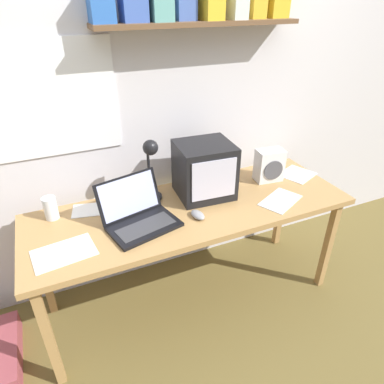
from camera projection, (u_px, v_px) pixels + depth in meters
ground_plane at (192, 296)px, 2.36m from camera, size 12.00×12.00×0.00m
back_wall at (163, 88)px, 2.04m from camera, size 5.60×0.24×2.60m
corner_desk at (192, 215)px, 2.02m from camera, size 1.89×0.64×0.73m
crt_monitor at (204, 170)px, 2.04m from camera, size 0.34×0.32×0.33m
laptop at (137, 213)px, 1.83m from camera, size 0.42×0.38×0.24m
desk_lamp at (150, 164)px, 1.93m from camera, size 0.14×0.16×0.39m
juice_glass at (51, 209)px, 1.87m from camera, size 0.07×0.07×0.13m
space_heater at (269, 165)px, 2.23m from camera, size 0.19×0.13×0.21m
computer_mouse at (198, 215)px, 1.89m from camera, size 0.07×0.11×0.03m
loose_paper_near_laptop at (64, 253)px, 1.64m from camera, size 0.31×0.23×0.00m
open_notebook at (280, 200)px, 2.05m from camera, size 0.31×0.26×0.00m
printed_handout at (297, 174)px, 2.35m from camera, size 0.28×0.27×0.00m
loose_paper_near_monitor at (89, 210)px, 1.96m from camera, size 0.21×0.18×0.00m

